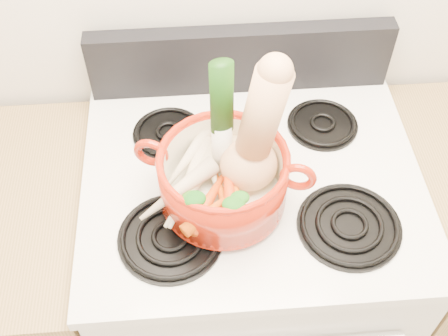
{
  "coord_description": "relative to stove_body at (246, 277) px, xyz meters",
  "views": [
    {
      "loc": [
        -0.13,
        0.6,
        1.96
      ],
      "look_at": [
        -0.07,
        1.31,
        1.09
      ],
      "focal_mm": 45.0,
      "sensor_mm": 36.0,
      "label": 1
    }
  ],
  "objects": [
    {
      "name": "squash",
      "position": [
        -0.02,
        -0.05,
        0.69
      ],
      "size": [
        0.18,
        0.13,
        0.33
      ],
      "primitive_type": null,
      "rotation": [
        0.0,
        0.16,
        -0.02
      ],
      "color": "tan",
      "rests_on": "dutch_oven"
    },
    {
      "name": "burner_back_left",
      "position": [
        -0.19,
        0.14,
        0.5
      ],
      "size": [
        0.17,
        0.17,
        0.02
      ],
      "primitive_type": "cylinder",
      "color": "black",
      "rests_on": "cooktop"
    },
    {
      "name": "pot_handle_right",
      "position": [
        0.07,
        -0.12,
        0.62
      ],
      "size": [
        0.08,
        0.04,
        0.08
      ],
      "primitive_type": "torus",
      "rotation": [
        1.57,
        0.0,
        -0.29
      ],
      "color": "#9F1C09",
      "rests_on": "dutch_oven"
    },
    {
      "name": "parsnip_1",
      "position": [
        -0.14,
        -0.08,
        0.56
      ],
      "size": [
        0.16,
        0.2,
        0.06
      ],
      "primitive_type": "cone",
      "rotation": [
        1.66,
        0.0,
        -0.59
      ],
      "color": "#EEE7C2",
      "rests_on": "dutch_oven"
    },
    {
      "name": "carrot_0",
      "position": [
        -0.07,
        -0.12,
        0.56
      ],
      "size": [
        0.06,
        0.16,
        0.05
      ],
      "primitive_type": "cone",
      "rotation": [
        1.66,
        0.0,
        0.19
      ],
      "color": "#BE5709",
      "rests_on": "dutch_oven"
    },
    {
      "name": "dutch_oven",
      "position": [
        -0.07,
        -0.07,
        0.57
      ],
      "size": [
        0.34,
        0.34,
        0.13
      ],
      "primitive_type": "cylinder",
      "rotation": [
        0.0,
        0.0,
        -0.29
      ],
      "color": "#9F1C09",
      "rests_on": "burner_front_left"
    },
    {
      "name": "leek",
      "position": [
        -0.07,
        -0.02,
        0.69
      ],
      "size": [
        0.06,
        0.06,
        0.31
      ],
      "primitive_type": "cylinder",
      "rotation": [
        -0.02,
        0.0,
        0.2
      ],
      "color": "silver",
      "rests_on": "dutch_oven"
    },
    {
      "name": "burner_back_right",
      "position": [
        0.19,
        0.14,
        0.5
      ],
      "size": [
        0.17,
        0.17,
        0.02
      ],
      "primitive_type": "cylinder",
      "color": "black",
      "rests_on": "cooktop"
    },
    {
      "name": "pot_handle_left",
      "position": [
        -0.22,
        -0.03,
        0.62
      ],
      "size": [
        0.08,
        0.04,
        0.08
      ],
      "primitive_type": "torus",
      "rotation": [
        1.57,
        0.0,
        -0.29
      ],
      "color": "#9F1C09",
      "rests_on": "dutch_oven"
    },
    {
      "name": "cooktop",
      "position": [
        0.0,
        0.0,
        0.47
      ],
      "size": [
        0.78,
        0.67,
        0.03
      ],
      "primitive_type": "cube",
      "color": "silver",
      "rests_on": "stove_body"
    },
    {
      "name": "parsnip_2",
      "position": [
        -0.1,
        -0.02,
        0.57
      ],
      "size": [
        0.08,
        0.18,
        0.05
      ],
      "primitive_type": "cone",
      "rotation": [
        1.66,
        0.0,
        0.23
      ],
      "color": "beige",
      "rests_on": "dutch_oven"
    },
    {
      "name": "carrot_4",
      "position": [
        -0.06,
        -0.11,
        0.58
      ],
      "size": [
        0.04,
        0.18,
        0.05
      ],
      "primitive_type": "cone",
      "rotation": [
        1.66,
        0.0,
        0.02
      ],
      "color": "red",
      "rests_on": "dutch_oven"
    },
    {
      "name": "carrot_2",
      "position": [
        -0.05,
        -0.1,
        0.57
      ],
      "size": [
        0.03,
        0.16,
        0.04
      ],
      "primitive_type": "cone",
      "rotation": [
        1.66,
        0.0,
        0.03
      ],
      "color": "#DF5B0B",
      "rests_on": "dutch_oven"
    },
    {
      "name": "ginger",
      "position": [
        -0.03,
        0.03,
        0.56
      ],
      "size": [
        0.1,
        0.08,
        0.05
      ],
      "primitive_type": "ellipsoid",
      "rotation": [
        0.0,
        0.0,
        -0.14
      ],
      "color": "tan",
      "rests_on": "dutch_oven"
    },
    {
      "name": "burner_front_right",
      "position": [
        0.19,
        -0.16,
        0.5
      ],
      "size": [
        0.22,
        0.22,
        0.02
      ],
      "primitive_type": "cylinder",
      "color": "black",
      "rests_on": "cooktop"
    },
    {
      "name": "parsnip_3",
      "position": [
        -0.17,
        -0.1,
        0.58
      ],
      "size": [
        0.18,
        0.15,
        0.06
      ],
      "primitive_type": "cone",
      "rotation": [
        1.66,
        0.0,
        -0.96
      ],
      "color": "beige",
      "rests_on": "dutch_oven"
    },
    {
      "name": "control_backsplash",
      "position": [
        0.0,
        0.3,
        0.58
      ],
      "size": [
        0.76,
        0.05,
        0.18
      ],
      "primitive_type": "cube",
      "color": "black",
      "rests_on": "cooktop"
    },
    {
      "name": "burner_front_left",
      "position": [
        -0.19,
        -0.16,
        0.5
      ],
      "size": [
        0.22,
        0.22,
        0.02
      ],
      "primitive_type": "cylinder",
      "color": "black",
      "rests_on": "cooktop"
    },
    {
      "name": "carrot_1",
      "position": [
        -0.11,
        -0.12,
        0.56
      ],
      "size": [
        0.12,
        0.16,
        0.05
      ],
      "primitive_type": "cone",
      "rotation": [
        1.66,
        0.0,
        -0.53
      ],
      "color": "red",
      "rests_on": "dutch_oven"
    },
    {
      "name": "parsnip_4",
      "position": [
        -0.14,
        -0.01,
        0.58
      ],
      "size": [
        0.14,
        0.17,
        0.05
      ],
      "primitive_type": "cone",
      "rotation": [
        1.66,
        0.0,
        -0.62
      ],
      "color": "#EEE8C2",
      "rests_on": "dutch_oven"
    },
    {
      "name": "carrot_3",
      "position": [
        -0.11,
        -0.15,
        0.57
      ],
      "size": [
        0.13,
        0.11,
        0.04
      ],
      "primitive_type": "cone",
      "rotation": [
        1.66,
        0.0,
        -0.9
      ],
      "color": "#D54A0A",
      "rests_on": "dutch_oven"
    },
    {
      "name": "stove_body",
      "position": [
        0.0,
        0.0,
        0.0
      ],
      "size": [
        0.76,
        0.65,
        0.92
      ],
      "primitive_type": "cube",
      "color": "silver",
      "rests_on": "floor"
    },
    {
      "name": "parsnip_0",
      "position": [
        -0.14,
        -0.07,
        0.56
      ],
      "size": [
        0.13,
        0.22,
        0.06
      ],
      "primitive_type": "cone",
      "rotation": [
        1.66,
        0.0,
        -0.41
      ],
      "color": "#EEE7C2",
      "rests_on": "dutch_oven"
    }
  ]
}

